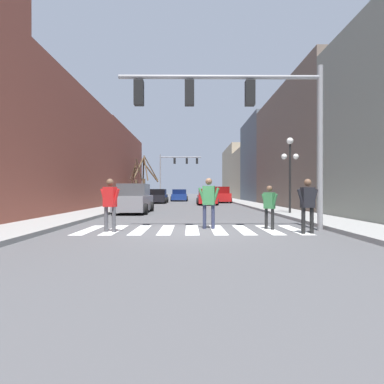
{
  "coord_description": "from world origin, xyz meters",
  "views": [
    {
      "loc": [
        -0.08,
        -10.0,
        1.37
      ],
      "look_at": [
        0.19,
        25.39,
        1.2
      ],
      "focal_mm": 28.0,
      "sensor_mm": 36.0,
      "label": 1
    }
  ],
  "objects_px": {
    "car_parked_left_near": "(180,195)",
    "car_parked_right_near": "(207,197)",
    "traffic_signal_far": "(175,166)",
    "pedestrian_waiting_at_curb": "(209,199)",
    "street_tree_left_far": "(136,184)",
    "traffic_signal_near": "(242,108)",
    "street_lamp_right_corner": "(290,159)",
    "pedestrian_near_right_corner": "(308,201)",
    "pedestrian_crossing_street": "(269,203)",
    "car_at_intersection": "(134,199)",
    "car_parked_right_mid": "(158,197)",
    "street_tree_left_mid": "(145,178)",
    "car_parked_left_mid": "(221,195)",
    "pedestrian_on_left_sidewalk": "(110,201)"
  },
  "relations": [
    {
      "from": "traffic_signal_near",
      "to": "street_tree_left_mid",
      "type": "height_order",
      "value": "street_tree_left_mid"
    },
    {
      "from": "pedestrian_on_left_sidewalk",
      "to": "car_parked_right_near",
      "type": "bearing_deg",
      "value": 99.25
    },
    {
      "from": "traffic_signal_near",
      "to": "pedestrian_near_right_corner",
      "type": "height_order",
      "value": "traffic_signal_near"
    },
    {
      "from": "car_parked_left_mid",
      "to": "street_tree_left_mid",
      "type": "height_order",
      "value": "street_tree_left_mid"
    },
    {
      "from": "car_at_intersection",
      "to": "pedestrian_crossing_street",
      "type": "bearing_deg",
      "value": -141.46
    },
    {
      "from": "traffic_signal_near",
      "to": "pedestrian_waiting_at_curb",
      "type": "bearing_deg",
      "value": 155.13
    },
    {
      "from": "pedestrian_on_left_sidewalk",
      "to": "street_tree_left_mid",
      "type": "distance_m",
      "value": 29.05
    },
    {
      "from": "pedestrian_waiting_at_curb",
      "to": "pedestrian_crossing_street",
      "type": "xyz_separation_m",
      "value": [
        2.14,
        -0.19,
        -0.16
      ]
    },
    {
      "from": "traffic_signal_near",
      "to": "pedestrian_crossing_street",
      "type": "relative_size",
      "value": 4.51
    },
    {
      "from": "traffic_signal_near",
      "to": "car_parked_right_near",
      "type": "height_order",
      "value": "traffic_signal_near"
    },
    {
      "from": "car_parked_right_mid",
      "to": "pedestrian_near_right_corner",
      "type": "relative_size",
      "value": 2.43
    },
    {
      "from": "car_parked_left_mid",
      "to": "street_tree_left_mid",
      "type": "distance_m",
      "value": 10.71
    },
    {
      "from": "car_at_intersection",
      "to": "street_tree_left_mid",
      "type": "xyz_separation_m",
      "value": [
        -2.43,
        20.32,
        2.16
      ]
    },
    {
      "from": "traffic_signal_far",
      "to": "street_lamp_right_corner",
      "type": "bearing_deg",
      "value": -74.38
    },
    {
      "from": "car_parked_left_near",
      "to": "pedestrian_waiting_at_curb",
      "type": "relative_size",
      "value": 2.58
    },
    {
      "from": "street_lamp_right_corner",
      "to": "street_tree_left_mid",
      "type": "height_order",
      "value": "street_tree_left_mid"
    },
    {
      "from": "car_parked_right_mid",
      "to": "pedestrian_near_right_corner",
      "type": "height_order",
      "value": "pedestrian_near_right_corner"
    },
    {
      "from": "traffic_signal_far",
      "to": "car_at_intersection",
      "type": "distance_m",
      "value": 25.78
    },
    {
      "from": "car_parked_right_near",
      "to": "street_lamp_right_corner",
      "type": "bearing_deg",
      "value": -163.26
    },
    {
      "from": "traffic_signal_near",
      "to": "traffic_signal_far",
      "type": "bearing_deg",
      "value": 96.73
    },
    {
      "from": "traffic_signal_near",
      "to": "car_parked_right_mid",
      "type": "bearing_deg",
      "value": 103.12
    },
    {
      "from": "car_parked_left_near",
      "to": "car_parked_right_mid",
      "type": "distance_m",
      "value": 7.2
    },
    {
      "from": "street_lamp_right_corner",
      "to": "pedestrian_near_right_corner",
      "type": "xyz_separation_m",
      "value": [
        -1.75,
        -6.9,
        -2.05
      ]
    },
    {
      "from": "traffic_signal_near",
      "to": "pedestrian_on_left_sidewalk",
      "type": "height_order",
      "value": "traffic_signal_near"
    },
    {
      "from": "street_lamp_right_corner",
      "to": "pedestrian_waiting_at_curb",
      "type": "bearing_deg",
      "value": -130.51
    },
    {
      "from": "street_lamp_right_corner",
      "to": "car_parked_left_near",
      "type": "distance_m",
      "value": 24.33
    },
    {
      "from": "traffic_signal_far",
      "to": "pedestrian_waiting_at_curb",
      "type": "distance_m",
      "value": 33.42
    },
    {
      "from": "pedestrian_on_left_sidewalk",
      "to": "car_parked_left_mid",
      "type": "bearing_deg",
      "value": 97.57
    },
    {
      "from": "pedestrian_crossing_street",
      "to": "street_tree_left_far",
      "type": "bearing_deg",
      "value": 161.09
    },
    {
      "from": "car_parked_left_near",
      "to": "street_tree_left_mid",
      "type": "height_order",
      "value": "street_tree_left_mid"
    },
    {
      "from": "traffic_signal_near",
      "to": "street_lamp_right_corner",
      "type": "distance_m",
      "value": 7.28
    },
    {
      "from": "traffic_signal_near",
      "to": "car_parked_left_mid",
      "type": "bearing_deg",
      "value": 85.9
    },
    {
      "from": "pedestrian_near_right_corner",
      "to": "street_tree_left_far",
      "type": "distance_m",
      "value": 24.73
    },
    {
      "from": "car_parked_left_near",
      "to": "car_parked_right_near",
      "type": "xyz_separation_m",
      "value": [
        3.03,
        -10.48,
        0.0
      ]
    },
    {
      "from": "car_parked_right_mid",
      "to": "car_parked_left_mid",
      "type": "height_order",
      "value": "car_parked_left_mid"
    },
    {
      "from": "street_lamp_right_corner",
      "to": "car_parked_right_near",
      "type": "bearing_deg",
      "value": 106.74
    },
    {
      "from": "street_tree_left_far",
      "to": "traffic_signal_far",
      "type": "bearing_deg",
      "value": 72.42
    },
    {
      "from": "traffic_signal_far",
      "to": "car_parked_left_mid",
      "type": "xyz_separation_m",
      "value": [
        5.66,
        -9.84,
        -4.07
      ]
    },
    {
      "from": "pedestrian_waiting_at_curb",
      "to": "car_parked_left_near",
      "type": "bearing_deg",
      "value": 108.27
    },
    {
      "from": "car_parked_left_mid",
      "to": "pedestrian_near_right_corner",
      "type": "bearing_deg",
      "value": -179.42
    },
    {
      "from": "traffic_signal_near",
      "to": "car_parked_left_near",
      "type": "distance_m",
      "value": 29.77
    },
    {
      "from": "car_parked_right_mid",
      "to": "pedestrian_crossing_street",
      "type": "distance_m",
      "value": 23.04
    },
    {
      "from": "car_parked_left_near",
      "to": "pedestrian_on_left_sidewalk",
      "type": "relative_size",
      "value": 2.66
    },
    {
      "from": "pedestrian_waiting_at_curb",
      "to": "street_tree_left_far",
      "type": "bearing_deg",
      "value": 121.04
    },
    {
      "from": "street_tree_left_mid",
      "to": "street_tree_left_far",
      "type": "bearing_deg",
      "value": -89.72
    },
    {
      "from": "car_parked_left_near",
      "to": "traffic_signal_far",
      "type": "bearing_deg",
      "value": -169.18
    },
    {
      "from": "car_parked_left_near",
      "to": "pedestrian_near_right_corner",
      "type": "bearing_deg",
      "value": 9.63
    },
    {
      "from": "pedestrian_waiting_at_curb",
      "to": "street_tree_left_far",
      "type": "relative_size",
      "value": 0.39
    },
    {
      "from": "car_parked_right_near",
      "to": "pedestrian_crossing_street",
      "type": "distance_m",
      "value": 18.62
    },
    {
      "from": "car_parked_right_mid",
      "to": "pedestrian_waiting_at_curb",
      "type": "bearing_deg",
      "value": -169.38
    }
  ]
}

